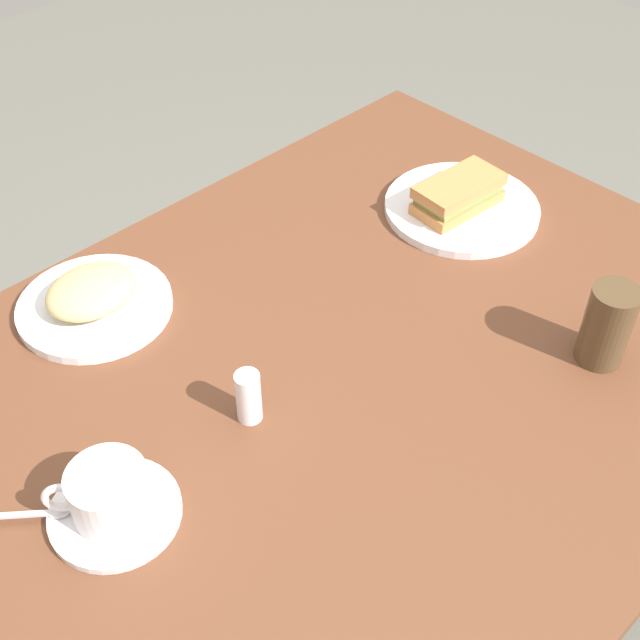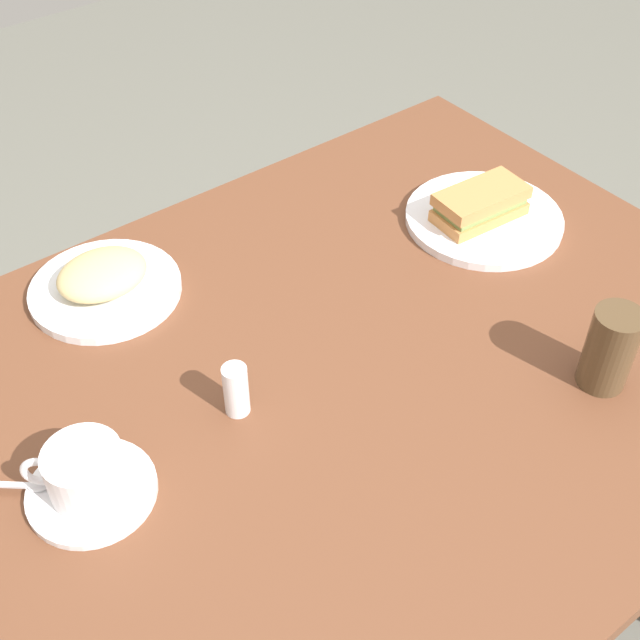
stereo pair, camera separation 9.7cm
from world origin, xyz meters
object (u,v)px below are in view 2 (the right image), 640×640
Objects in this scene: sandwich_plate at (484,219)px; drinking_glass at (610,349)px; coffee_saucer at (92,491)px; coffee_cup at (84,471)px; side_plate at (106,289)px; sandwich_front at (480,204)px; spoon at (22,485)px; dining_table at (351,428)px; salt_shaker at (236,390)px.

sandwich_plate is 2.15× the size of drinking_glass.
coffee_cup reaches higher than coffee_saucer.
side_plate is 0.71m from drinking_glass.
spoon is (0.79, 0.04, -0.03)m from sandwich_front.
side_plate is (0.20, -0.33, 0.15)m from dining_table.
coffee_cup is (0.73, 0.09, 0.00)m from sandwich_front.
dining_table is at bearing 177.21° from coffee_saucer.
coffee_cup reaches higher than sandwich_front.
side_plate is at bearing -58.59° from dining_table.
sandwich_plate is at bearing -177.04° from spoon.
spoon reaches higher than coffee_saucer.
sandwich_front is at bearing -162.05° from dining_table.
sandwich_front is 1.83× the size of spoon.
side_plate is (-0.24, -0.26, -0.01)m from spoon.
sandwich_front is at bearing -172.61° from coffee_cup.
sandwich_plate is 0.60m from side_plate.
salt_shaker is at bearing 169.77° from spoon.
coffee_cup is 0.21m from salt_shaker.
dining_table is 0.47m from spoon.
coffee_saucer is at bearing 142.09° from coffee_cup.
drinking_glass is at bearing 158.15° from coffee_saucer.
coffee_cup is 0.36m from side_plate.
sandwich_front is 1.00× the size of coffee_saucer.
sandwich_plate reaches higher than dining_table.
drinking_glass is (-0.61, 0.25, 0.01)m from coffee_cup.
coffee_cup and salt_shaker have the same top height.
side_plate is at bearing -84.66° from salt_shaker.
coffee_saucer is 2.01× the size of salt_shaker.
sandwich_front is (-0.35, -0.11, 0.18)m from dining_table.
coffee_cup reaches higher than side_plate.
coffee_cup is (0.38, -0.02, 0.19)m from dining_table.
coffee_saucer is 0.04m from coffee_cup.
side_plate is (-0.18, -0.31, 0.00)m from coffee_saucer.
salt_shaker is at bearing -7.35° from dining_table.
drinking_glass is (-0.43, 0.55, 0.05)m from side_plate.
drinking_glass reaches higher than sandwich_front.
drinking_glass reaches higher than salt_shaker.
sandwich_plate is 3.35× the size of salt_shaker.
coffee_saucer is 0.66m from drinking_glass.
drinking_glass is at bearing 70.96° from sandwich_front.
coffee_saucer is 0.21m from salt_shaker.
spoon reaches higher than side_plate.
sandwich_front is 0.59m from side_plate.
salt_shaker reaches higher than spoon.
drinking_glass is at bearing 69.08° from sandwich_plate.
salt_shaker is at bearing -179.22° from coffee_cup.
coffee_saucer is 1.82× the size of spoon.
dining_table is 0.41m from coffee_saucer.
sandwich_front is 1.29× the size of drinking_glass.
drinking_glass is (0.13, 0.34, 0.05)m from sandwich_plate.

